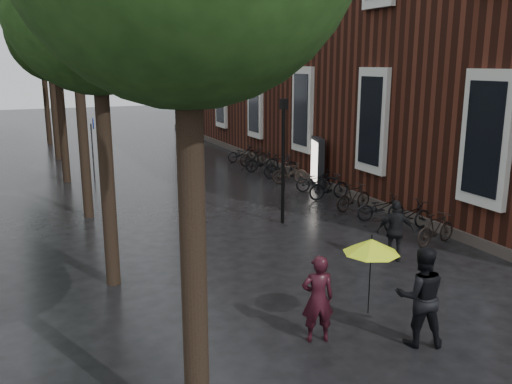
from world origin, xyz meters
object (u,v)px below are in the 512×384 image
pedestrian_walking (396,231)px  ad_lightbox (317,162)px  person_burgundy (318,299)px  person_black (421,296)px  parked_bicycles (310,179)px  lamp_post (283,149)px

pedestrian_walking → ad_lightbox: (2.58, 8.37, 0.20)m
ad_lightbox → person_burgundy: bearing=-102.4°
person_black → parked_bicycles: size_ratio=0.12×
person_black → pedestrian_walking: size_ratio=1.15×
lamp_post → parked_bicycles: bearing=50.1°
parked_bicycles → lamp_post: 5.07m
person_burgundy → pedestrian_walking: person_burgundy is taller
person_black → lamp_post: (1.16, 7.76, 1.44)m
person_black → ad_lightbox: (4.84, 11.96, 0.08)m
person_burgundy → pedestrian_walking: 4.75m
pedestrian_walking → lamp_post: bearing=-50.3°
person_black → ad_lightbox: size_ratio=0.92×
person_black → lamp_post: size_ratio=0.47×
person_black → pedestrian_walking: (2.26, 3.59, -0.12)m
lamp_post → pedestrian_walking: bearing=-75.2°
person_burgundy → ad_lightbox: (6.45, 11.13, 0.18)m
parked_bicycles → lamp_post: lamp_post is taller
person_burgundy → pedestrian_walking: (3.87, 2.75, -0.02)m
person_black → ad_lightbox: bearing=-87.1°
person_burgundy → ad_lightbox: ad_lightbox is taller
parked_bicycles → lamp_post: size_ratio=3.84×
ad_lightbox → person_black: bearing=-94.4°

